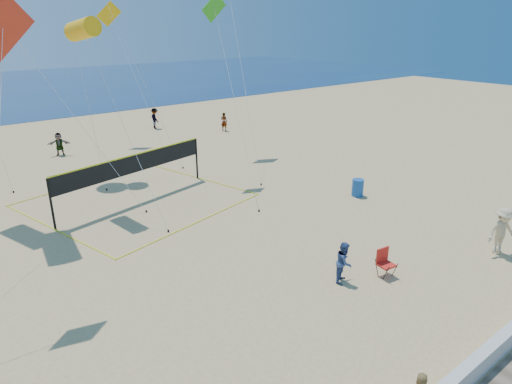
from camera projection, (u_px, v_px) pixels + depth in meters
ground at (342, 340)px, 12.74m from camera, size 120.00×120.00×0.00m
bystander_a at (344, 262)px, 15.40m from camera, size 0.88×0.82×1.45m
bystander_b at (502, 231)px, 17.16m from camera, size 1.38×1.10×1.88m
far_person_1 at (59, 144)px, 30.12m from camera, size 1.47×0.97×1.52m
far_person_2 at (224, 122)px, 36.92m from camera, size 0.59×0.65×1.49m
far_person_4 at (155, 118)px, 37.76m from camera, size 0.73×1.14×1.68m
camp_chair at (384, 261)px, 15.81m from camera, size 0.60×0.73×1.12m
trash_barrel at (358, 188)px, 23.15m from camera, size 0.74×0.74×0.88m
volleyball_net at (133, 169)px, 22.15m from camera, size 10.56×10.45×2.35m
kite_0 at (4, 26)px, 17.40m from camera, size 3.84×7.45×9.00m
kite_2 at (83, 30)px, 19.39m from camera, size 1.48×5.81×8.58m
kite_3 at (2, 42)px, 12.30m from camera, size 3.26×3.17×9.09m
kite_4 at (217, 20)px, 23.18m from camera, size 2.45×5.87×9.78m
kite_9 at (112, 21)px, 31.22m from camera, size 1.66×6.40×9.70m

